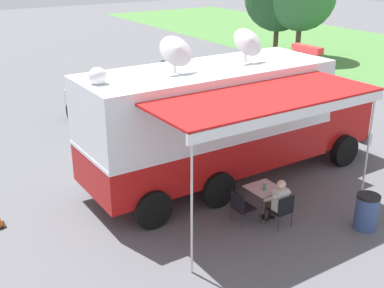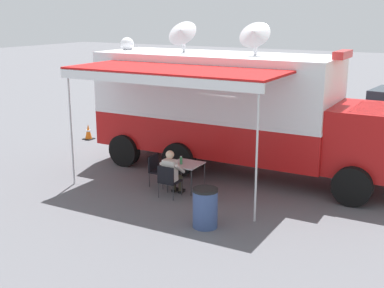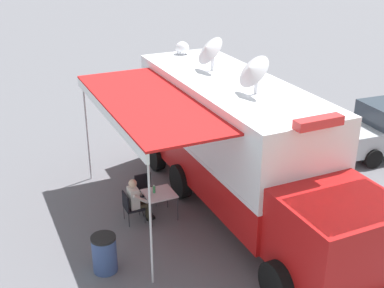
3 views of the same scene
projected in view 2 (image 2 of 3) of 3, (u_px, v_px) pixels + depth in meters
The scene contains 11 objects.
ground_plane at pixel (214, 167), 15.90m from camera, with size 100.00×100.00×0.00m, color #5B5B60.
lot_stripe at pixel (255, 147), 18.25m from camera, with size 0.12×4.80×0.01m, color silver.
command_truck at pixel (237, 108), 15.03m from camera, with size 4.99×9.53×4.53m.
folding_table at pixel (186, 166), 13.75m from camera, with size 0.81×0.81×0.73m.
water_bottle at pixel (181, 160), 13.65m from camera, with size 0.07×0.07×0.22m.
folding_chair_at_table at pixel (168, 179), 13.15m from camera, with size 0.49×0.49×0.87m.
folding_chair_beside_table at pixel (157, 168), 14.09m from camera, with size 0.49×0.49×0.87m.
seated_responder at pixel (172, 172), 13.28m from camera, with size 0.67×0.56×1.25m.
trash_bin at pixel (205, 208), 11.37m from camera, with size 0.57×0.57×0.91m.
traffic_cone at pixel (88, 132), 19.30m from camera, with size 0.36×0.36×0.58m.
car_far_corner at pixel (275, 105), 21.47m from camera, with size 4.29×2.19×1.76m.
Camera 2 is at (13.50, 7.04, 4.70)m, focal length 47.67 mm.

